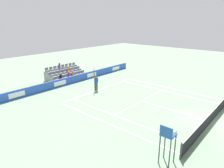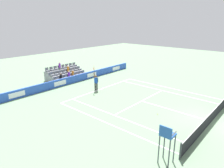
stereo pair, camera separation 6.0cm
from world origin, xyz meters
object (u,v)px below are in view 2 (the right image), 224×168
tennis_net (212,116)px  umpire_chair (167,139)px  loose_tennis_ball (158,114)px  tennis_player (96,82)px

tennis_net → umpire_chair: umpire_chair is taller
loose_tennis_ball → tennis_net: bearing=113.6°
umpire_chair → loose_tennis_ball: bearing=-147.3°
tennis_player → loose_tennis_ball: 8.22m
tennis_net → tennis_player: size_ratio=4.19×
tennis_net → umpire_chair: 6.86m
tennis_net → loose_tennis_ball: tennis_net is taller
tennis_net → umpire_chair: (6.76, -0.48, 1.03)m
tennis_net → loose_tennis_ball: (1.64, -3.77, -0.46)m
tennis_net → umpire_chair: bearing=-4.1°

